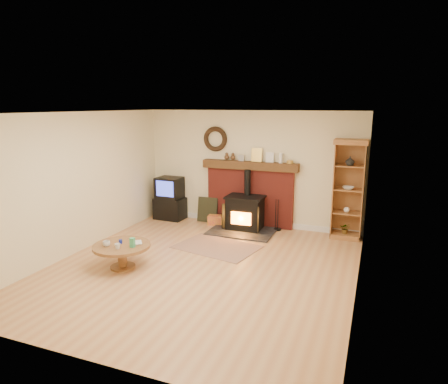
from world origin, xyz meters
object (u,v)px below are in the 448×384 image
at_px(curio_cabinet, 348,189).
at_px(coffee_table, 122,249).
at_px(wood_stove, 245,214).
at_px(tv_unit, 170,199).

relative_size(curio_cabinet, coffee_table, 2.12).
distance_m(wood_stove, curio_cabinet, 2.25).
height_order(curio_cabinet, coffee_table, curio_cabinet).
relative_size(wood_stove, curio_cabinet, 0.68).
height_order(tv_unit, curio_cabinet, curio_cabinet).
bearing_deg(coffee_table, curio_cabinet, 41.63).
xyz_separation_m(wood_stove, tv_unit, (-1.97, 0.19, 0.12)).
relative_size(wood_stove, tv_unit, 1.37).
distance_m(curio_cabinet, coffee_table, 4.62).
bearing_deg(curio_cabinet, tv_unit, -178.77).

